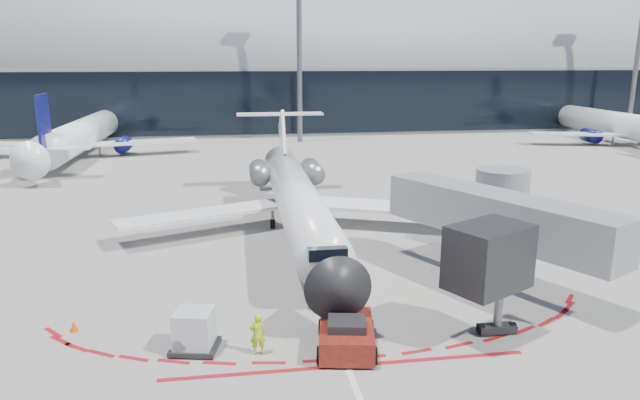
{
  "coord_description": "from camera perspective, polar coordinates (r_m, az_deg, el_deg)",
  "views": [
    {
      "loc": [
        -3.87,
        -30.51,
        11.29
      ],
      "look_at": [
        0.93,
        1.74,
        3.17
      ],
      "focal_mm": 32.0,
      "sensor_mm": 36.0,
      "label": 1
    }
  ],
  "objects": [
    {
      "name": "bg_airliner_1",
      "position": [
        87.46,
        28.26,
        8.15
      ],
      "size": [
        30.22,
        32.0,
        9.78
      ],
      "primitive_type": null,
      "color": "white",
      "rests_on": "ground"
    },
    {
      "name": "light_mast_centre",
      "position": [
        79.02,
        -2.08,
        14.86
      ],
      "size": [
        0.7,
        0.7,
        25.0
      ],
      "primitive_type": "cylinder",
      "color": "slate",
      "rests_on": "ground"
    },
    {
      "name": "jet_bridge",
      "position": [
        31.8,
        17.33,
        -1.76
      ],
      "size": [
        10.03,
        15.2,
        4.9
      ],
      "color": "gray",
      "rests_on": "ground"
    },
    {
      "name": "apron_centerline",
      "position": [
        34.63,
        -1.58,
        -5.04
      ],
      "size": [
        0.25,
        40.0,
        0.01
      ],
      "primitive_type": "cube",
      "color": "silver",
      "rests_on": "ground"
    },
    {
      "name": "terminal_building",
      "position": [
        95.6,
        -6.28,
        12.25
      ],
      "size": [
        150.0,
        24.15,
        24.0
      ],
      "color": "gray",
      "rests_on": "ground"
    },
    {
      "name": "ramp_worker",
      "position": [
        22.92,
        -6.25,
        -13.17
      ],
      "size": [
        0.66,
        0.46,
        1.72
      ],
      "primitive_type": "imported",
      "rotation": [
        0.0,
        0.0,
        3.23
      ],
      "color": "#B0E518",
      "rests_on": "ground"
    },
    {
      "name": "uld_container",
      "position": [
        23.58,
        -12.46,
        -12.68
      ],
      "size": [
        2.08,
        1.87,
        1.69
      ],
      "rotation": [
        0.0,
        0.0,
        -0.21
      ],
      "color": "black",
      "rests_on": "ground"
    },
    {
      "name": "safety_cone_left",
      "position": [
        26.89,
        -23.4,
        -11.5
      ],
      "size": [
        0.35,
        0.35,
        0.49
      ],
      "primitive_type": "cone",
      "color": "#EA4904",
      "rests_on": "ground"
    },
    {
      "name": "regional_jet",
      "position": [
        37.31,
        -2.34,
        0.23
      ],
      "size": [
        23.53,
        29.02,
        7.27
      ],
      "color": "white",
      "rests_on": "ground"
    },
    {
      "name": "light_mast_east",
      "position": [
        98.14,
        29.22,
        12.98
      ],
      "size": [
        0.7,
        0.7,
        25.0
      ],
      "primitive_type": "cylinder",
      "color": "slate",
      "rests_on": "ground"
    },
    {
      "name": "bg_airliner_0",
      "position": [
        73.18,
        -22.86,
        7.99
      ],
      "size": [
        31.05,
        32.87,
        10.04
      ],
      "primitive_type": null,
      "color": "white",
      "rests_on": "ground"
    },
    {
      "name": "apron_stop_bar",
      "position": [
        22.44,
        2.75,
        -16.22
      ],
      "size": [
        14.0,
        0.25,
        0.01
      ],
      "primitive_type": "cube",
      "color": "maroon",
      "rests_on": "ground"
    },
    {
      "name": "pushback_tug",
      "position": [
        23.3,
        2.66,
        -13.3
      ],
      "size": [
        2.78,
        5.47,
        1.39
      ],
      "rotation": [
        0.0,
        0.0,
        -0.18
      ],
      "color": "#4E110B",
      "rests_on": "ground"
    },
    {
      "name": "ground",
      "position": [
        32.76,
        -1.16,
        -6.18
      ],
      "size": [
        260.0,
        260.0,
        0.0
      ],
      "primitive_type": "plane",
      "color": "slate",
      "rests_on": "ground"
    }
  ]
}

